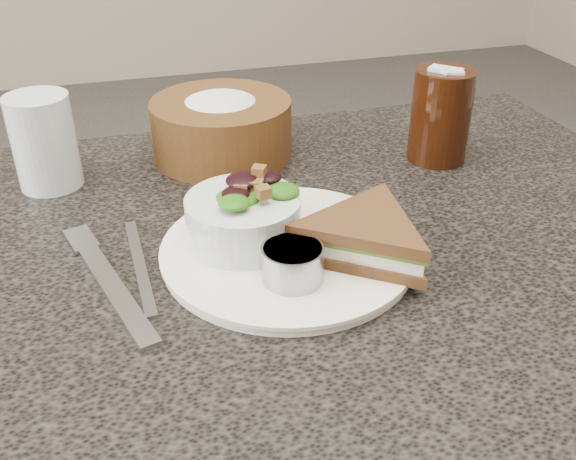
% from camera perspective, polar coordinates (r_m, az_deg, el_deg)
% --- Properties ---
extents(dinner_plate, '(0.25, 0.25, 0.01)m').
position_cam_1_polar(dinner_plate, '(0.65, -0.00, -1.87)').
color(dinner_plate, white).
rests_on(dinner_plate, dining_table).
extents(sandwich, '(0.22, 0.22, 0.04)m').
position_cam_1_polar(sandwich, '(0.62, 6.86, -0.59)').
color(sandwich, '#4B2A16').
rests_on(sandwich, dinner_plate).
extents(salad_bowl, '(0.13, 0.13, 0.07)m').
position_cam_1_polar(salad_bowl, '(0.64, -4.00, 1.63)').
color(salad_bowl, silver).
rests_on(salad_bowl, dinner_plate).
extents(dressing_ramekin, '(0.08, 0.08, 0.03)m').
position_cam_1_polar(dressing_ramekin, '(0.59, 0.41, -3.02)').
color(dressing_ramekin, '#9297A2').
rests_on(dressing_ramekin, dinner_plate).
extents(orange_wedge, '(0.08, 0.08, 0.03)m').
position_cam_1_polar(orange_wedge, '(0.71, -2.24, 3.02)').
color(orange_wedge, orange).
rests_on(orange_wedge, dinner_plate).
extents(fork, '(0.07, 0.20, 0.01)m').
position_cam_1_polar(fork, '(0.62, -15.36, -4.87)').
color(fork, '#B9B9B9').
rests_on(fork, dining_table).
extents(knife, '(0.02, 0.17, 0.00)m').
position_cam_1_polar(knife, '(0.65, -13.04, -3.06)').
color(knife, '#ADAFB3').
rests_on(knife, dining_table).
extents(bread_basket, '(0.23, 0.23, 0.10)m').
position_cam_1_polar(bread_basket, '(0.85, -5.96, 9.82)').
color(bread_basket, brown).
rests_on(bread_basket, dining_table).
extents(cola_glass, '(0.08, 0.08, 0.13)m').
position_cam_1_polar(cola_glass, '(0.85, 13.47, 10.22)').
color(cola_glass, black).
rests_on(cola_glass, dining_table).
extents(water_glass, '(0.07, 0.07, 0.11)m').
position_cam_1_polar(water_glass, '(0.81, -20.86, 7.34)').
color(water_glass, silver).
rests_on(water_glass, dining_table).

